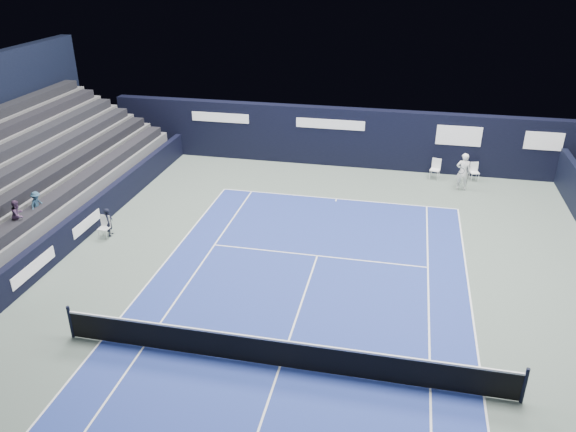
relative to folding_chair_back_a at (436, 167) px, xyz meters
name	(u,v)px	position (x,y,z in m)	size (l,w,h in m)	color
ground	(294,324)	(-4.52, -13.51, -0.59)	(48.00, 48.00, 0.00)	#526259
court_surface	(280,367)	(-4.52, -15.51, -0.59)	(10.97, 23.77, 0.01)	navy
folding_chair_back_a	(436,167)	(0.00, 0.00, 0.00)	(0.55, 0.54, 1.04)	white
folding_chair_back_b	(474,170)	(1.90, 0.16, -0.06)	(0.50, 0.48, 0.93)	white
line_judge_chair	(105,225)	(-13.15, -9.38, -0.06)	(0.42, 0.41, 0.93)	white
line_judge	(109,222)	(-13.05, -9.18, 0.00)	(0.43, 0.28, 1.19)	black
court_markings	(280,367)	(-4.52, -15.51, -0.58)	(11.03, 23.83, 0.00)	white
tennis_net	(280,352)	(-4.52, -15.51, -0.08)	(12.90, 0.10, 1.10)	black
back_sponsor_wall	(349,137)	(-4.51, 0.99, 0.96)	(26.00, 0.63, 3.10)	black
side_barrier_left	(83,223)	(-14.02, -9.53, 0.01)	(0.33, 22.00, 1.20)	black
spectator_stand	(9,176)	(-17.80, -8.52, 1.36)	(6.00, 18.00, 6.40)	#4D4D50
tennis_player	(463,171)	(1.22, -1.21, 0.33)	(0.68, 0.84, 1.84)	white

